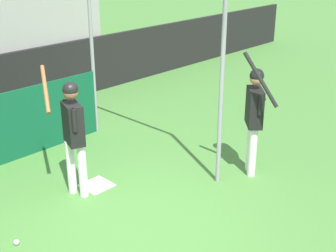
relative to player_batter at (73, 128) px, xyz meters
name	(u,v)px	position (x,y,z in m)	size (l,w,h in m)	color
ground_plane	(136,229)	(-0.02, -1.34, -1.10)	(60.00, 60.00, 0.00)	#477F38
batting_cage	(21,101)	(-0.10, 1.25, 0.15)	(3.88, 3.19, 3.07)	gray
home_plate	(97,185)	(0.36, -0.01, -1.09)	(0.44, 0.44, 0.02)	white
player_batter	(73,128)	(0.00, 0.00, 0.00)	(0.58, 0.91, 1.94)	white
player_waiting	(254,112)	(2.41, -1.54, 0.01)	(0.66, 0.78, 2.14)	white
baseball	(17,242)	(-1.32, -0.48, -1.06)	(0.07, 0.07, 0.07)	white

